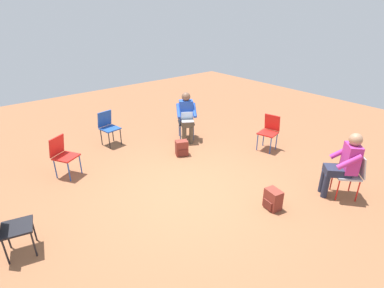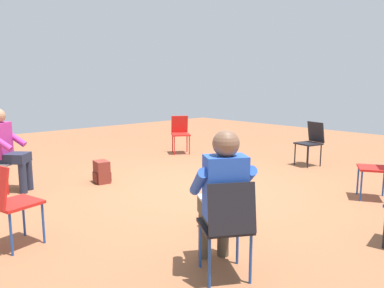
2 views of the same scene
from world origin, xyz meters
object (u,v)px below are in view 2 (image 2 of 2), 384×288
at_px(chair_southwest, 380,164).
at_px(backpack_by_empty_chair, 219,215).
at_px(chair_northwest, 227,222).
at_px(person_in_magenta, 6,145).
at_px(backpack_near_laptop_user, 102,173).
at_px(chair_southeast, 180,131).
at_px(person_with_laptop, 222,193).
at_px(chair_south, 311,140).
at_px(chair_north, 8,199).

height_order(chair_southwest, backpack_by_empty_chair, chair_southwest).
height_order(chair_northwest, chair_southwest, same).
distance_m(person_in_magenta, backpack_near_laptop_user, 1.46).
bearing_deg(person_in_magenta, chair_northwest, 53.23).
relative_size(chair_northwest, backpack_by_empty_chair, 2.36).
relative_size(chair_southeast, person_with_laptop, 0.69).
relative_size(chair_south, backpack_by_empty_chair, 2.36).
distance_m(chair_north, person_with_laptop, 2.08).
xyz_separation_m(person_with_laptop, backpack_near_laptop_user, (3.25, -0.68, -0.53)).
relative_size(chair_southwest, person_with_laptop, 0.69).
bearing_deg(person_in_magenta, chair_southeast, 144.60).
bearing_deg(chair_north, chair_southwest, 53.53).
bearing_deg(person_in_magenta, backpack_near_laptop_user, 113.78).
relative_size(chair_northwest, person_in_magenta, 0.69).
bearing_deg(backpack_by_empty_chair, chair_north, 60.07).
height_order(chair_south, backpack_near_laptop_user, chair_south).
relative_size(person_in_magenta, backpack_by_empty_chair, 3.44).
distance_m(chair_southeast, person_with_laptop, 5.48).
relative_size(chair_northwest, backpack_near_laptop_user, 2.36).
relative_size(chair_southwest, backpack_by_empty_chair, 2.36).
height_order(chair_southeast, backpack_near_laptop_user, chair_southeast).
relative_size(chair_southwest, backpack_near_laptop_user, 2.36).
relative_size(chair_south, person_with_laptop, 0.69).
bearing_deg(chair_southeast, backpack_near_laptop_user, 55.70).
xyz_separation_m(chair_southwest, person_with_laptop, (0.14, 3.07, 0.20)).
relative_size(chair_north, person_in_magenta, 0.69).
bearing_deg(chair_south, backpack_by_empty_chair, 118.68).
xyz_separation_m(chair_northwest, person_in_magenta, (3.92, 0.48, 0.20)).
relative_size(chair_south, backpack_near_laptop_user, 2.36).
relative_size(chair_southeast, backpack_near_laptop_user, 2.36).
xyz_separation_m(person_with_laptop, person_in_magenta, (3.77, 0.57, 0.00)).
bearing_deg(backpack_by_empty_chair, backpack_near_laptop_user, -0.68).
xyz_separation_m(chair_southwest, backpack_near_laptop_user, (3.39, 2.38, -0.34)).
distance_m(chair_northwest, backpack_by_empty_chair, 1.13).
height_order(chair_north, chair_southwest, same).
xyz_separation_m(chair_southeast, chair_northwest, (-4.49, 3.42, 0.00)).
height_order(chair_south, chair_northwest, same).
relative_size(chair_south, chair_southwest, 1.00).
bearing_deg(chair_north, person_in_magenta, 150.26).
bearing_deg(chair_south, chair_north, 102.90).
xyz_separation_m(person_with_laptop, backpack_by_empty_chair, (0.64, -0.65, -0.53)).
distance_m(chair_northwest, backpack_near_laptop_user, 3.50).
height_order(chair_southeast, chair_southwest, same).
bearing_deg(chair_northwest, chair_south, 53.64).
height_order(chair_south, chair_southwest, same).
relative_size(person_with_laptop, backpack_by_empty_chair, 3.44).
bearing_deg(person_with_laptop, chair_south, 52.40).
bearing_deg(backpack_by_empty_chair, person_with_laptop, 134.33).
distance_m(chair_north, person_in_magenta, 2.17).
bearing_deg(chair_south, chair_southeast, 33.99).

